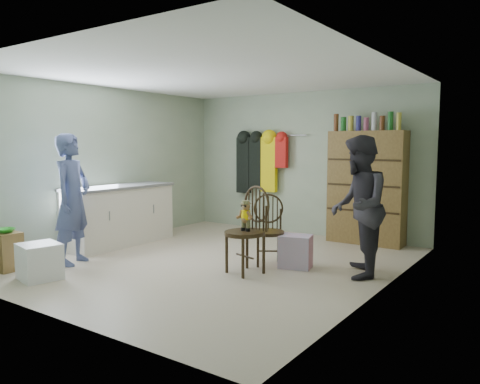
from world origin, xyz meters
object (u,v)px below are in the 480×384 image
Objects in this scene: chair_front at (248,224)px; chair_far at (268,227)px; dresser at (367,187)px; counter at (120,215)px.

chair_far is (-0.02, 0.51, -0.11)m from chair_front.
chair_far is 0.45× the size of dresser.
chair_front is 1.16× the size of chair_far.
chair_front is at bearing -4.50° from counter.
dresser is at bearing 40.75° from chair_far.
chair_front is 0.52m from chair_far.
chair_front reaches higher than chair_far.
counter is at bearing -168.29° from chair_front.
counter is 2.62m from chair_front.
counter is 0.89× the size of dresser.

